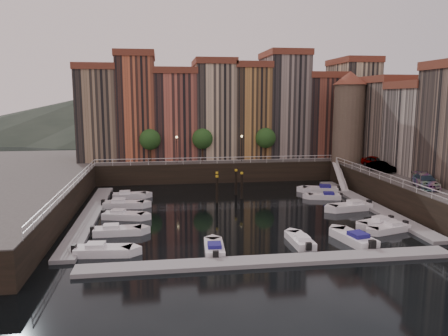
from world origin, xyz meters
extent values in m
plane|color=black|center=(0.00, 0.00, 0.00)|extent=(200.00, 200.00, 0.00)
cube|color=black|center=(0.00, 26.00, 1.50)|extent=(80.00, 20.00, 3.00)
cube|color=gray|center=(-16.20, -1.00, 0.17)|extent=(2.00, 28.00, 0.35)
cube|color=gray|center=(16.20, -1.00, 0.17)|extent=(2.00, 28.00, 0.35)
cube|color=gray|center=(0.00, -17.00, 0.17)|extent=(30.00, 2.00, 0.35)
cone|color=#2D382D|center=(-30.00, 110.00, 7.00)|extent=(80.00, 80.00, 14.00)
cone|color=#2D382D|center=(5.00, 110.00, 9.00)|extent=(100.00, 100.00, 18.00)
cone|color=#2D382D|center=(40.00, 110.00, 6.00)|extent=(70.00, 70.00, 12.00)
cube|color=#947B5E|center=(-18.00, 23.50, 10.00)|extent=(6.00, 10.00, 14.00)
cube|color=brown|center=(-18.00, 23.50, 17.50)|extent=(6.30, 10.30, 1.00)
cube|color=#C6613E|center=(-12.10, 23.50, 11.00)|extent=(5.80, 10.00, 16.00)
cube|color=brown|center=(-12.10, 23.50, 19.50)|extent=(6.10, 10.30, 1.00)
cube|color=#BC604D|center=(-5.95, 23.50, 9.75)|extent=(6.50, 10.00, 13.50)
cube|color=brown|center=(-5.95, 23.50, 17.00)|extent=(6.80, 10.30, 1.00)
cube|color=beige|center=(0.40, 23.50, 10.50)|extent=(6.20, 10.00, 15.00)
cube|color=brown|center=(0.40, 23.50, 18.50)|extent=(6.50, 10.30, 1.00)
cube|color=#C08846|center=(6.30, 23.50, 10.25)|extent=(5.60, 10.00, 14.50)
cube|color=brown|center=(6.30, 23.50, 18.00)|extent=(5.90, 10.30, 1.00)
cube|color=gray|center=(12.30, 23.50, 11.25)|extent=(6.40, 10.00, 16.50)
cube|color=brown|center=(12.30, 23.50, 20.00)|extent=(6.70, 10.30, 1.00)
cube|color=brown|center=(18.50, 23.50, 9.50)|extent=(6.00, 10.00, 13.00)
cube|color=brown|center=(18.50, 23.50, 16.50)|extent=(6.30, 10.30, 1.00)
cube|color=#C7B792|center=(24.45, 23.50, 10.75)|extent=(5.90, 10.00, 15.50)
cube|color=brown|center=(24.45, 23.50, 19.00)|extent=(6.20, 10.30, 1.00)
cube|color=#7A6B5C|center=(26.50, 12.00, 9.00)|extent=(9.00, 8.00, 12.00)
cube|color=brown|center=(26.50, 12.00, 15.50)|extent=(9.30, 8.30, 1.00)
cube|color=#B9AFA2|center=(26.50, 4.00, 8.50)|extent=(9.00, 8.00, 11.00)
cube|color=brown|center=(26.50, 4.00, 14.50)|extent=(9.30, 8.30, 1.00)
cylinder|color=#6B5B4C|center=(20.00, 14.50, 9.00)|extent=(4.60, 4.60, 12.00)
cone|color=brown|center=(20.00, 14.50, 15.80)|extent=(5.20, 5.20, 2.00)
cylinder|color=black|center=(-10.00, 18.20, 4.20)|extent=(0.30, 0.30, 2.40)
sphere|color=#1E4719|center=(-10.00, 18.20, 6.60)|extent=(3.20, 3.20, 3.20)
cylinder|color=black|center=(-2.00, 18.20, 4.20)|extent=(0.30, 0.30, 2.40)
sphere|color=#1E4719|center=(-2.00, 18.20, 6.60)|extent=(3.20, 3.20, 3.20)
cylinder|color=black|center=(8.00, 18.20, 4.20)|extent=(0.30, 0.30, 2.40)
sphere|color=#1E4719|center=(8.00, 18.20, 6.60)|extent=(3.20, 3.20, 3.20)
cylinder|color=black|center=(-6.00, 17.20, 5.00)|extent=(0.12, 0.12, 4.00)
sphere|color=#FFD88C|center=(-6.00, 17.20, 7.00)|extent=(0.36, 0.36, 0.36)
cylinder|color=black|center=(4.00, 17.20, 5.00)|extent=(0.12, 0.12, 4.00)
sphere|color=#FFD88C|center=(4.00, 17.20, 7.00)|extent=(0.36, 0.36, 0.36)
cube|color=white|center=(0.00, 16.00, 3.95)|extent=(36.00, 0.08, 0.08)
cube|color=white|center=(0.00, 16.00, 3.50)|extent=(36.00, 0.06, 0.06)
cube|color=white|center=(18.00, -1.00, 3.95)|extent=(0.08, 34.00, 0.08)
cube|color=white|center=(18.00, -1.00, 3.50)|extent=(0.06, 34.00, 0.06)
cube|color=white|center=(-18.00, -1.00, 3.95)|extent=(0.08, 34.00, 0.08)
cube|color=white|center=(-18.00, -1.00, 3.50)|extent=(0.06, 34.00, 0.06)
cube|color=white|center=(17.10, 10.00, 1.75)|extent=(2.78, 8.26, 2.81)
cube|color=white|center=(17.10, 10.00, 2.25)|extent=(1.93, 8.32, 3.65)
cylinder|color=black|center=(-1.65, 3.36, 1.50)|extent=(0.32, 0.32, 3.60)
cylinder|color=gold|center=(-1.65, 3.36, 3.35)|extent=(0.36, 0.36, 0.25)
cylinder|color=black|center=(-1.33, 5.81, 1.50)|extent=(0.32, 0.32, 3.60)
cylinder|color=gold|center=(-1.33, 5.81, 3.35)|extent=(0.36, 0.36, 0.25)
cylinder|color=black|center=(1.79, 5.17, 1.50)|extent=(0.32, 0.32, 3.60)
cylinder|color=gold|center=(1.79, 5.17, 3.35)|extent=(0.36, 0.36, 0.25)
cylinder|color=black|center=(1.44, 7.52, 1.50)|extent=(0.32, 0.32, 3.60)
cylinder|color=gold|center=(1.44, 7.52, 3.35)|extent=(0.36, 0.36, 0.25)
cube|color=white|center=(-13.24, -13.30, 0.31)|extent=(4.73, 2.21, 0.78)
cube|color=white|center=(-13.86, -13.24, 0.78)|extent=(1.57, 1.38, 0.52)
cube|color=black|center=(-15.62, -13.07, 0.57)|extent=(0.41, 0.55, 0.73)
cube|color=white|center=(-12.61, -7.84, 0.30)|extent=(4.46, 1.76, 0.76)
cube|color=white|center=(-13.21, -7.85, 0.76)|extent=(1.43, 1.22, 0.51)
cube|color=black|center=(-14.93, -7.86, 0.56)|extent=(0.36, 0.51, 0.71)
cube|color=white|center=(-12.48, -2.34, 0.30)|extent=(4.69, 2.79, 0.75)
cube|color=white|center=(-13.06, -2.18, 0.75)|extent=(1.66, 1.52, 0.50)
cube|color=black|center=(-14.70, -1.74, 0.55)|extent=(0.47, 0.57, 0.70)
cube|color=white|center=(-12.86, 2.70, 0.32)|extent=(4.82, 2.25, 0.80)
cube|color=white|center=(-13.49, 2.76, 0.80)|extent=(1.60, 1.41, 0.53)
cube|color=black|center=(-15.29, 2.94, 0.58)|extent=(0.42, 0.56, 0.74)
cube|color=white|center=(-12.56, 7.69, 0.29)|extent=(4.31, 1.82, 0.72)
cube|color=white|center=(-13.14, 7.66, 0.72)|extent=(1.40, 1.21, 0.48)
cube|color=black|center=(-14.78, 7.59, 0.53)|extent=(0.36, 0.50, 0.67)
cube|color=white|center=(13.33, -10.74, 0.29)|extent=(4.48, 2.76, 0.71)
cube|color=white|center=(13.88, -10.58, 0.71)|extent=(1.61, 1.48, 0.48)
cube|color=black|center=(15.43, -10.11, 0.52)|extent=(0.46, 0.55, 0.67)
cube|color=white|center=(13.05, -8.77, 0.28)|extent=(4.38, 2.91, 0.70)
cube|color=white|center=(13.58, -8.58, 0.70)|extent=(1.61, 1.50, 0.46)
cube|color=black|center=(15.05, -8.03, 0.51)|extent=(0.47, 0.55, 0.65)
cube|color=white|center=(13.14, -2.36, 0.33)|extent=(5.14, 2.68, 0.83)
cube|color=white|center=(13.80, -2.25, 0.83)|extent=(1.76, 1.58, 0.56)
cube|color=black|center=(15.66, -1.93, 0.61)|extent=(0.48, 0.61, 0.78)
cube|color=white|center=(12.31, 3.56, 0.27)|extent=(4.26, 2.46, 0.68)
cube|color=navy|center=(12.85, 3.43, 0.68)|extent=(1.50, 1.37, 0.46)
cube|color=black|center=(14.35, 3.06, 0.50)|extent=(0.42, 0.52, 0.64)
cube|color=white|center=(13.25, 7.52, 0.32)|extent=(4.98, 2.99, 0.80)
cube|color=navy|center=(13.86, 7.34, 0.80)|extent=(1.77, 1.63, 0.53)
cube|color=black|center=(15.60, 6.86, 0.58)|extent=(0.50, 0.61, 0.74)
cube|color=white|center=(-4.10, -13.85, 0.28)|extent=(1.85, 4.21, 0.70)
cube|color=navy|center=(-4.14, -14.41, 0.70)|extent=(1.20, 1.38, 0.47)
cube|color=black|center=(-4.24, -15.99, 0.51)|extent=(0.49, 0.36, 0.65)
cube|color=white|center=(3.68, -12.96, 0.28)|extent=(1.71, 4.21, 0.71)
cube|color=white|center=(3.69, -13.52, 0.71)|extent=(1.17, 1.35, 0.47)
cube|color=black|center=(3.73, -15.13, 0.52)|extent=(0.48, 0.34, 0.66)
cube|color=white|center=(8.57, -13.21, 0.34)|extent=(2.85, 5.21, 0.84)
cube|color=navy|center=(8.71, -13.87, 0.84)|extent=(1.63, 1.80, 0.56)
cube|color=black|center=(9.09, -15.74, 0.62)|extent=(0.63, 0.50, 0.78)
imported|color=gray|center=(21.88, 8.74, 3.79)|extent=(3.19, 4.99, 1.58)
imported|color=gray|center=(20.66, 5.08, 3.67)|extent=(2.55, 4.33, 1.35)
imported|color=gray|center=(20.22, -5.60, 3.73)|extent=(3.39, 5.42, 1.46)
camera|label=1|loc=(-8.31, -48.82, 12.82)|focal=35.00mm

